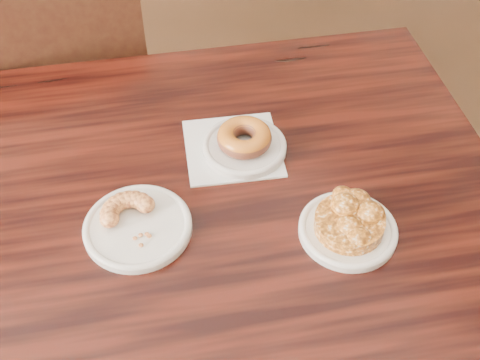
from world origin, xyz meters
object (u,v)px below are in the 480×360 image
cruller_fragment (136,219)px  cafe_table (239,328)px  chair_far (68,107)px  apple_fritter (350,221)px  glazed_donut (244,138)px

cruller_fragment → cafe_table: bearing=-18.1°
chair_far → cruller_fragment: chair_far is taller
apple_fritter → glazed_donut: bearing=102.2°
glazed_donut → cruller_fragment: size_ratio=0.94×
cafe_table → chair_far: 0.79m
glazed_donut → cruller_fragment: 0.25m
cafe_table → apple_fritter: size_ratio=6.20×
cafe_table → apple_fritter: 0.44m
chair_far → glazed_donut: size_ratio=9.13×
chair_far → cruller_fragment: (-0.05, -0.72, 0.33)m
cafe_table → cruller_fragment: bearing=-179.5°
chair_far → apple_fritter: chair_far is taller
cafe_table → cruller_fragment: cruller_fragment is taller
cafe_table → apple_fritter: apple_fritter is taller
cafe_table → chair_far: (-0.10, 0.78, 0.08)m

